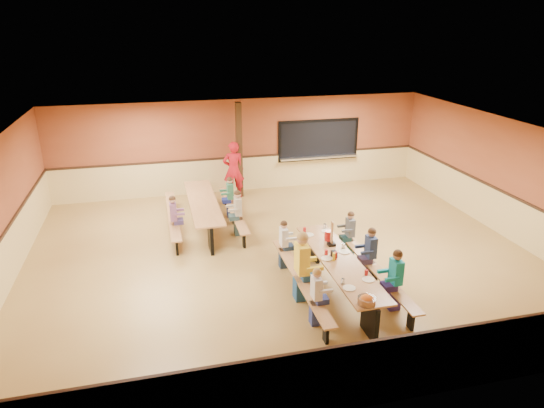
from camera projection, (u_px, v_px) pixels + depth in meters
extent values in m
plane|color=olive|center=(281.00, 256.00, 11.68)|extent=(12.00, 12.00, 0.00)
cube|color=brown|center=(242.00, 146.00, 15.67)|extent=(12.00, 0.04, 3.00)
cube|color=brown|center=(377.00, 320.00, 6.61)|extent=(12.00, 0.04, 3.00)
cube|color=brown|center=(506.00, 178.00, 12.49)|extent=(0.04, 10.00, 3.00)
cube|color=white|center=(282.00, 133.00, 10.60)|extent=(12.00, 10.00, 0.04)
cube|color=black|center=(318.00, 140.00, 16.21)|extent=(2.60, 0.06, 1.20)
cube|color=silver|center=(319.00, 157.00, 16.33)|extent=(2.70, 0.28, 0.06)
cube|color=#321F10|center=(239.00, 151.00, 15.08)|extent=(0.18, 0.18, 3.00)
cube|color=#9F6C3F|center=(339.00, 261.00, 9.91)|extent=(0.75, 3.60, 0.04)
cube|color=black|center=(370.00, 318.00, 8.64)|extent=(0.08, 0.60, 0.70)
cube|color=black|center=(314.00, 245.00, 11.45)|extent=(0.08, 0.60, 0.70)
cube|color=#9F6C3F|center=(300.00, 278.00, 9.83)|extent=(0.26, 3.60, 0.04)
cube|color=black|center=(300.00, 287.00, 9.91)|extent=(0.06, 0.18, 0.41)
cube|color=#9F6C3F|center=(375.00, 268.00, 10.20)|extent=(0.26, 3.60, 0.04)
cube|color=black|center=(374.00, 278.00, 10.28)|extent=(0.06, 0.18, 0.41)
cube|color=#9F6C3F|center=(203.00, 202.00, 13.10)|extent=(0.75, 3.60, 0.04)
cube|color=black|center=(211.00, 238.00, 11.83)|extent=(0.08, 0.60, 0.70)
cube|color=black|center=(198.00, 195.00, 14.64)|extent=(0.08, 0.60, 0.70)
cube|color=#9F6C3F|center=(173.00, 214.00, 13.02)|extent=(0.26, 3.60, 0.04)
cube|color=black|center=(173.00, 222.00, 13.10)|extent=(0.06, 0.18, 0.41)
cube|color=#9F6C3F|center=(233.00, 209.00, 13.39)|extent=(0.26, 3.60, 0.04)
cube|color=black|center=(234.00, 216.00, 13.47)|extent=(0.06, 0.18, 0.41)
imported|color=red|center=(234.00, 170.00, 15.20)|extent=(0.68, 0.47, 1.82)
cylinder|color=#AC1717|center=(328.00, 236.00, 10.74)|extent=(0.16, 0.16, 0.22)
cube|color=black|center=(334.00, 254.00, 10.00)|extent=(0.10, 0.14, 0.13)
cylinder|color=yellow|center=(334.00, 257.00, 9.84)|extent=(0.06, 0.06, 0.17)
cylinder|color=#B2140F|center=(335.00, 256.00, 9.88)|extent=(0.06, 0.06, 0.17)
cube|color=black|center=(331.00, 244.00, 10.52)|extent=(0.16, 0.16, 0.06)
cube|color=#9F6C3F|center=(332.00, 232.00, 10.42)|extent=(0.02, 0.09, 0.50)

